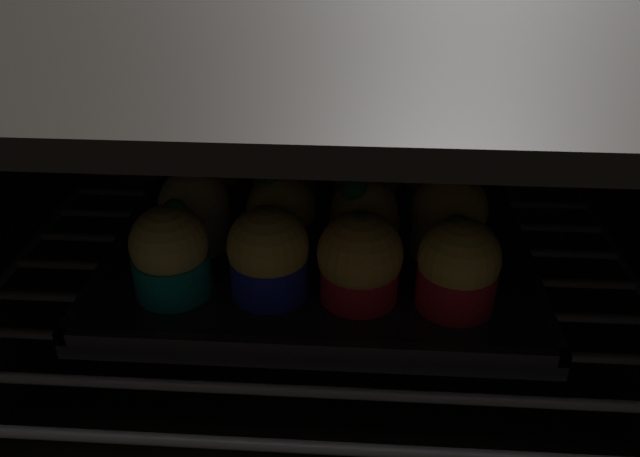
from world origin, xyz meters
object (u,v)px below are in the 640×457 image
object	(u,v)px
muffin_row0_col2	(360,261)
muffin_row1_col2	(364,219)
muffin_row2_col2	(367,179)
muffin_row1_col1	(281,216)
muffin_row2_col0	(211,177)
muffin_row0_col0	(170,253)
muffin_row0_col3	(458,266)
muffin_row0_col1	(268,255)
muffin_row1_col0	(195,211)
muffin_row2_col3	(439,182)
muffin_row2_col1	(285,176)
baking_tray	(320,253)
muffin_row1_col3	(449,217)

from	to	relation	value
muffin_row0_col2	muffin_row1_col2	xyz separation A→B (cm)	(0.25, 6.83, -0.19)
muffin_row2_col2	muffin_row1_col1	bearing A→B (deg)	-134.39
muffin_row0_col2	muffin_row2_col0	xyz separation A→B (cm)	(-14.37, 13.94, -0.08)
muffin_row0_col0	muffin_row1_col2	world-z (taller)	muffin_row0_col0
muffin_row0_col3	muffin_row2_col2	world-z (taller)	same
muffin_row0_col1	muffin_row1_col1	size ratio (longest dim) A/B	1.06
muffin_row0_col2	muffin_row1_col0	world-z (taller)	muffin_row0_col2
muffin_row1_col1	muffin_row2_col2	xyz separation A→B (cm)	(7.21, 7.36, 0.20)
muffin_row2_col3	muffin_row0_col2	bearing A→B (deg)	-117.56
muffin_row0_col0	muffin_row2_col1	size ratio (longest dim) A/B	1.00
baking_tray	muffin_row2_col0	distance (cm)	13.50
muffin_row1_col3	muffin_row2_col0	xyz separation A→B (cm)	(-21.76, 6.98, -0.25)
muffin_row1_col0	muffin_row2_col1	world-z (taller)	muffin_row2_col1
muffin_row0_col0	muffin_row1_col3	distance (cm)	22.99
muffin_row0_col1	muffin_row1_col1	distance (cm)	6.66
muffin_row0_col2	muffin_row2_col1	world-z (taller)	muffin_row2_col1
muffin_row0_col3	muffin_row1_col1	bearing A→B (deg)	152.68
baking_tray	muffin_row0_col3	xyz separation A→B (cm)	(10.76, -7.41, 3.92)
muffin_row1_col3	muffin_row2_col1	distance (cm)	16.41
muffin_row2_col1	muffin_row2_col2	bearing A→B (deg)	-0.76
muffin_row0_col0	muffin_row1_col1	size ratio (longest dim) A/B	1.07
muffin_row0_col1	muffin_row2_col2	size ratio (longest dim) A/B	1.01
muffin_row1_col2	muffin_row2_col2	distance (cm)	7.32
muffin_row1_col0	muffin_row2_col1	distance (cm)	9.94
baking_tray	muffin_row2_col1	bearing A→B (deg)	117.76
muffin_row0_col2	muffin_row0_col3	size ratio (longest dim) A/B	0.99
muffin_row2_col2	muffin_row2_col3	distance (cm)	6.74
muffin_row0_col1	muffin_row2_col0	world-z (taller)	muffin_row0_col1
muffin_row0_col0	muffin_row1_col2	distance (cm)	16.30
baking_tray	muffin_row2_col3	distance (cm)	13.28
muffin_row0_col1	muffin_row2_col0	size ratio (longest dim) A/B	1.03
baking_tray	muffin_row2_col2	xyz separation A→B (cm)	(3.93, 7.21, 3.85)
muffin_row1_col2	muffin_row2_col1	xyz separation A→B (cm)	(-7.56, 7.42, 0.29)
baking_tray	muffin_row0_col1	size ratio (longest dim) A/B	4.82
muffin_row1_col2	muffin_row1_col3	xyz separation A→B (cm)	(7.14, 0.14, 0.36)
muffin_row0_col1	muffin_row1_col1	xyz separation A→B (cm)	(0.21, 6.65, -0.30)
muffin_row1_col2	muffin_row2_col2	size ratio (longest dim) A/B	1.00
muffin_row1_col2	muffin_row2_col3	distance (cm)	9.84
muffin_row2_col0	muffin_row1_col2	bearing A→B (deg)	-25.94
muffin_row0_col0	muffin_row1_col3	world-z (taller)	same
muffin_row0_col0	muffin_row2_col1	world-z (taller)	same
muffin_row1_col3	muffin_row2_col2	distance (cm)	9.97
baking_tray	muffin_row0_col1	world-z (taller)	muffin_row0_col1
muffin_row0_col0	muffin_row0_col1	bearing A→B (deg)	2.35
muffin_row0_col1	muffin_row2_col3	world-z (taller)	same
muffin_row1_col0	muffin_row1_col1	size ratio (longest dim) A/B	1.01
muffin_row0_col1	muffin_row2_col3	distance (cm)	19.68
muffin_row0_col1	muffin_row1_col3	xyz separation A→B (cm)	(14.35, 6.84, 0.05)
baking_tray	muffin_row0_col0	world-z (taller)	muffin_row0_col0
muffin_row2_col1	muffin_row1_col0	bearing A→B (deg)	-134.67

